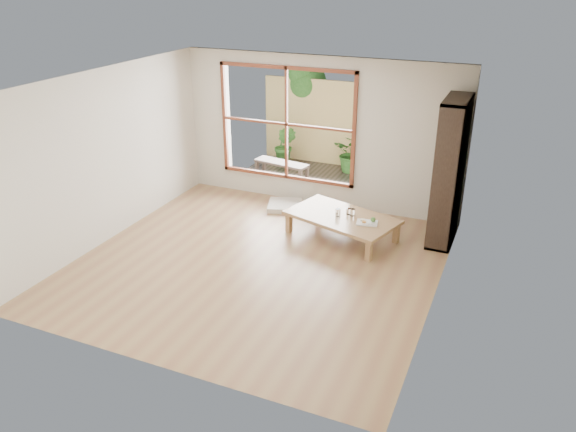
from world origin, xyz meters
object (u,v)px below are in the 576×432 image
object	(u,v)px
bookshelf	(449,172)
food_tray	(368,222)
garden_bench	(282,165)
low_table	(342,218)

from	to	relation	value
bookshelf	food_tray	xyz separation A→B (m)	(-1.01, -0.69, -0.72)
garden_bench	low_table	bearing A→B (deg)	-36.71
food_tray	low_table	bearing A→B (deg)	154.89
low_table	food_tray	world-z (taller)	food_tray
low_table	garden_bench	distance (m)	2.77
garden_bench	bookshelf	bearing A→B (deg)	-13.29
bookshelf	garden_bench	world-z (taller)	bookshelf
low_table	garden_bench	xyz separation A→B (m)	(-1.91, 2.00, -0.01)
food_tray	garden_bench	distance (m)	3.18
low_table	bookshelf	world-z (taller)	bookshelf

